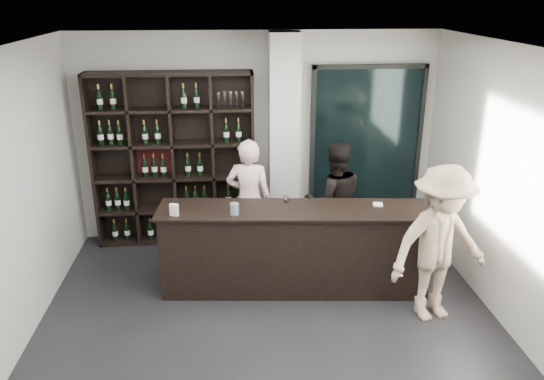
{
  "coord_description": "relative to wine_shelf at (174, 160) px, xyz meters",
  "views": [
    {
      "loc": [
        -0.37,
        -4.45,
        3.39
      ],
      "look_at": [
        0.08,
        1.1,
        1.28
      ],
      "focal_mm": 35.0,
      "sensor_mm": 36.0,
      "label": 1
    }
  ],
  "objects": [
    {
      "name": "floor",
      "position": [
        1.15,
        -2.57,
        -1.2
      ],
      "size": [
        5.0,
        5.5,
        0.01
      ],
      "primitive_type": "cube",
      "color": "black",
      "rests_on": "ground"
    },
    {
      "name": "wine_shelf",
      "position": [
        0.0,
        0.0,
        0.0
      ],
      "size": [
        2.2,
        0.35,
        2.4
      ],
      "primitive_type": null,
      "color": "black",
      "rests_on": "floor"
    },
    {
      "name": "structural_column",
      "position": [
        1.5,
        -0.1,
        0.25
      ],
      "size": [
        0.4,
        0.4,
        2.9
      ],
      "primitive_type": "cube",
      "color": "silver",
      "rests_on": "floor"
    },
    {
      "name": "glass_panel",
      "position": [
        2.7,
        0.12,
        0.2
      ],
      "size": [
        1.6,
        0.08,
        2.1
      ],
      "color": "black",
      "rests_on": "floor"
    },
    {
      "name": "tasting_counter",
      "position": [
        1.5,
        -1.47,
        -0.68
      ],
      "size": [
        3.17,
        0.66,
        1.04
      ],
      "rotation": [
        0.0,
        0.0,
        -0.08
      ],
      "color": "black",
      "rests_on": "floor"
    },
    {
      "name": "taster_pink",
      "position": [
        1.0,
        -0.6,
        -0.38
      ],
      "size": [
        0.67,
        0.51,
        1.64
      ],
      "primitive_type": "imported",
      "rotation": [
        0.0,
        0.0,
        2.93
      ],
      "color": "#FFD0CF",
      "rests_on": "floor"
    },
    {
      "name": "taster_black",
      "position": [
        2.1,
        -0.72,
        -0.39
      ],
      "size": [
        0.83,
        0.67,
        1.61
      ],
      "primitive_type": "imported",
      "rotation": [
        0.0,
        0.0,
        3.22
      ],
      "color": "black",
      "rests_on": "floor"
    },
    {
      "name": "customer",
      "position": [
        2.95,
        -2.17,
        -0.32
      ],
      "size": [
        1.25,
        0.9,
        1.75
      ],
      "primitive_type": "imported",
      "rotation": [
        0.0,
        0.0,
        0.24
      ],
      "color": "tan",
      "rests_on": "floor"
    },
    {
      "name": "wine_glass",
      "position": [
        1.39,
        -1.44,
        -0.07
      ],
      "size": [
        0.08,
        0.08,
        0.17
      ],
      "primitive_type": null,
      "rotation": [
        0.0,
        0.0,
        0.12
      ],
      "color": "white",
      "rests_on": "tasting_counter"
    },
    {
      "name": "spit_cup",
      "position": [
        0.8,
        -1.57,
        -0.09
      ],
      "size": [
        0.12,
        0.12,
        0.13
      ],
      "primitive_type": "cylinder",
      "rotation": [
        0.0,
        0.0,
        0.21
      ],
      "color": "silver",
      "rests_on": "tasting_counter"
    },
    {
      "name": "napkin_stack",
      "position": [
        2.47,
        -1.44,
        -0.15
      ],
      "size": [
        0.13,
        0.13,
        0.02
      ],
      "primitive_type": "cube",
      "rotation": [
        0.0,
        0.0,
        -0.19
      ],
      "color": "white",
      "rests_on": "tasting_counter"
    },
    {
      "name": "card_stand",
      "position": [
        0.14,
        -1.55,
        -0.09
      ],
      "size": [
        0.1,
        0.07,
        0.14
      ],
      "primitive_type": "cube",
      "rotation": [
        0.0,
        0.0,
        -0.34
      ],
      "color": "white",
      "rests_on": "tasting_counter"
    }
  ]
}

